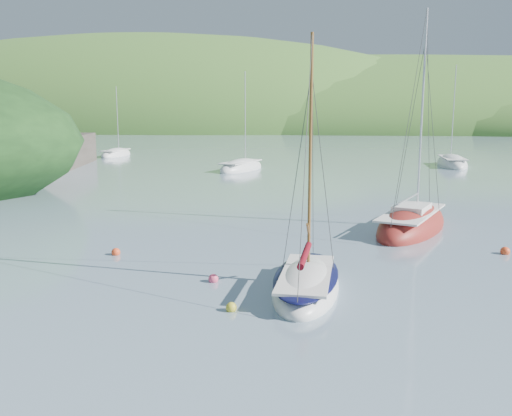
# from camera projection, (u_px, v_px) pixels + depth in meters

# --- Properties ---
(ground) EXTENTS (700.00, 700.00, 0.00)m
(ground) POSITION_uv_depth(u_px,v_px,m) (236.00, 325.00, 18.31)
(ground) COLOR gray
(ground) RESTS_ON ground
(shoreline_hills) EXTENTS (690.00, 135.00, 56.00)m
(shoreline_hills) POSITION_uv_depth(u_px,v_px,m) (296.00, 126.00, 187.68)
(shoreline_hills) COLOR #3C6D29
(shoreline_hills) RESTS_ON ground
(daysailer_white) EXTENTS (2.74, 6.80, 10.30)m
(daysailer_white) POSITION_uv_depth(u_px,v_px,m) (306.00, 285.00, 21.66)
(daysailer_white) COLOR white
(daysailer_white) RESTS_ON ground
(sloop_red) EXTENTS (6.12, 9.44, 13.22)m
(sloop_red) POSITION_uv_depth(u_px,v_px,m) (412.00, 226.00, 32.16)
(sloop_red) COLOR maroon
(sloop_red) RESTS_ON ground
(distant_sloop_a) EXTENTS (5.23, 8.47, 11.41)m
(distant_sloop_a) POSITION_uv_depth(u_px,v_px,m) (241.00, 168.00, 61.51)
(distant_sloop_a) COLOR white
(distant_sloop_a) RESTS_ON ground
(distant_sloop_b) EXTENTS (3.23, 8.78, 12.44)m
(distant_sloop_b) POSITION_uv_depth(u_px,v_px,m) (452.00, 164.00, 65.55)
(distant_sloop_b) COLOR white
(distant_sloop_b) RESTS_ON ground
(distant_sloop_c) EXTENTS (3.16, 7.38, 10.26)m
(distant_sloop_c) POSITION_uv_depth(u_px,v_px,m) (116.00, 155.00, 78.26)
(distant_sloop_c) COLOR white
(distant_sloop_c) RESTS_ON ground
(mooring_buoys) EXTENTS (18.69, 9.65, 0.45)m
(mooring_buoys) POSITION_uv_depth(u_px,v_px,m) (295.00, 266.00, 24.57)
(mooring_buoys) COLOR gold
(mooring_buoys) RESTS_ON ground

